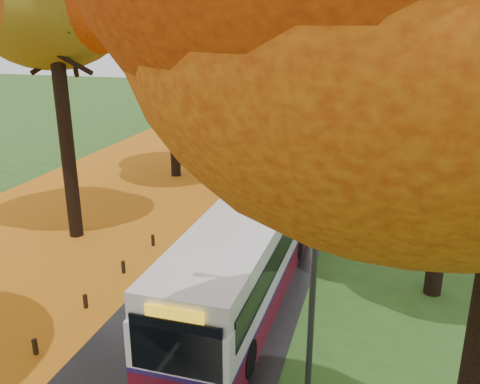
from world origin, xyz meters
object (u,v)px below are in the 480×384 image
at_px(streetlamp_far, 375,69).
at_px(streetlamp_mid, 362,99).
at_px(car_silver, 284,132).
at_px(streetlamp_near, 303,243).
at_px(bus, 244,255).
at_px(car_white, 268,149).
at_px(car_dark, 298,120).

bearing_deg(streetlamp_far, streetlamp_mid, -90.00).
distance_m(streetlamp_far, car_silver, 15.90).
xyz_separation_m(streetlamp_near, streetlamp_far, (0.00, 44.00, 0.00)).
bearing_deg(streetlamp_mid, bus, -99.32).
bearing_deg(bus, car_silver, 98.77).
distance_m(bus, car_white, 19.04).
bearing_deg(streetlamp_mid, car_silver, 128.41).
xyz_separation_m(bus, car_silver, (-3.56, 24.62, -0.88)).
relative_size(streetlamp_far, car_dark, 1.97).
height_order(streetlamp_mid, streetlamp_far, same).
distance_m(streetlamp_near, car_white, 25.12).
xyz_separation_m(streetlamp_mid, bus, (-2.74, -16.68, -3.07)).
relative_size(streetlamp_mid, car_white, 1.87).
bearing_deg(car_white, car_dark, 96.38).
bearing_deg(bus, streetlamp_mid, 81.22).
distance_m(streetlamp_far, bus, 38.90).
bearing_deg(car_silver, streetlamp_far, 78.92).
bearing_deg(car_dark, car_white, -93.86).
xyz_separation_m(streetlamp_near, bus, (-2.74, 5.32, -3.07)).
distance_m(streetlamp_mid, car_white, 7.63).
bearing_deg(streetlamp_far, streetlamp_near, -90.00).
xyz_separation_m(bus, car_white, (-3.48, 18.70, -0.87)).
bearing_deg(streetlamp_mid, car_dark, 113.78).
bearing_deg(streetlamp_far, car_white, -107.28).
height_order(streetlamp_near, car_dark, streetlamp_near).
relative_size(bus, car_silver, 2.65).
xyz_separation_m(streetlamp_near, car_white, (-6.21, 24.02, -3.94)).
relative_size(streetlamp_near, car_dark, 1.97).
relative_size(streetlamp_far, car_silver, 1.82).
distance_m(streetlamp_mid, streetlamp_far, 22.00).
height_order(streetlamp_near, bus, streetlamp_near).
bearing_deg(bus, car_white, 101.08).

